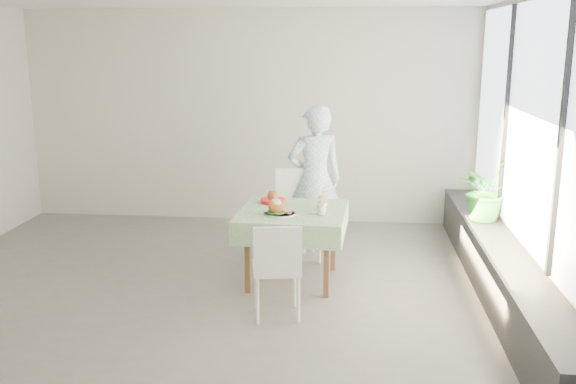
# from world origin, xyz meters

# --- Properties ---
(floor) EXTENTS (6.00, 6.00, 0.00)m
(floor) POSITION_xyz_m (0.00, 0.00, 0.00)
(floor) COLOR #5A5755
(floor) RESTS_ON ground
(wall_back) EXTENTS (6.00, 0.02, 2.80)m
(wall_back) POSITION_xyz_m (0.00, 2.50, 1.40)
(wall_back) COLOR beige
(wall_back) RESTS_ON ground
(wall_front) EXTENTS (6.00, 0.02, 2.80)m
(wall_front) POSITION_xyz_m (0.00, -2.50, 1.40)
(wall_front) COLOR beige
(wall_front) RESTS_ON ground
(wall_right) EXTENTS (0.02, 5.00, 2.80)m
(wall_right) POSITION_xyz_m (3.00, 0.00, 1.40)
(wall_right) COLOR beige
(wall_right) RESTS_ON ground
(window_pane) EXTENTS (0.01, 4.80, 2.18)m
(window_pane) POSITION_xyz_m (2.97, 0.00, 1.65)
(window_pane) COLOR #D1E0F9
(window_pane) RESTS_ON ground
(window_ledge) EXTENTS (0.40, 4.80, 0.50)m
(window_ledge) POSITION_xyz_m (2.80, 0.00, 0.25)
(window_ledge) COLOR black
(window_ledge) RESTS_ON ground
(cafe_table) EXTENTS (1.09, 1.09, 0.74)m
(cafe_table) POSITION_xyz_m (0.80, 0.22, 0.46)
(cafe_table) COLOR brown
(cafe_table) RESTS_ON ground
(chair_far) EXTENTS (0.56, 0.56, 0.99)m
(chair_far) POSITION_xyz_m (0.80, 0.93, 0.31)
(chair_far) COLOR white
(chair_far) RESTS_ON ground
(chair_near) EXTENTS (0.48, 0.48, 0.87)m
(chair_near) POSITION_xyz_m (0.74, -0.65, 0.27)
(chair_near) COLOR white
(chair_near) RESTS_ON ground
(diner) EXTENTS (0.71, 0.57, 1.71)m
(diner) POSITION_xyz_m (0.97, 1.14, 0.85)
(diner) COLOR #95C9EF
(diner) RESTS_ON ground
(main_dish) EXTENTS (0.31, 0.31, 0.16)m
(main_dish) POSITION_xyz_m (0.67, 0.03, 0.79)
(main_dish) COLOR white
(main_dish) RESTS_ON cafe_table
(juice_cup_orange) EXTENTS (0.10, 0.10, 0.27)m
(juice_cup_orange) POSITION_xyz_m (1.09, 0.29, 0.81)
(juice_cup_orange) COLOR white
(juice_cup_orange) RESTS_ON cafe_table
(juice_cup_lemonade) EXTENTS (0.10, 0.10, 0.28)m
(juice_cup_lemonade) POSITION_xyz_m (1.09, 0.09, 0.81)
(juice_cup_lemonade) COLOR white
(juice_cup_lemonade) RESTS_ON cafe_table
(second_dish) EXTENTS (0.26, 0.26, 0.12)m
(second_dish) POSITION_xyz_m (0.56, 0.51, 0.78)
(second_dish) COLOR red
(second_dish) RESTS_ON cafe_table
(potted_plant) EXTENTS (0.79, 0.79, 0.67)m
(potted_plant) POSITION_xyz_m (2.80, 0.94, 0.83)
(potted_plant) COLOR #2C7125
(potted_plant) RESTS_ON window_ledge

